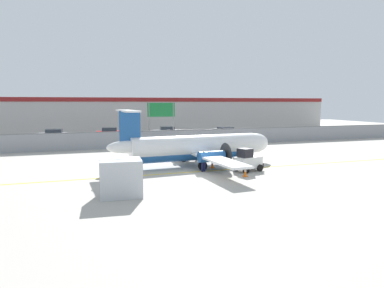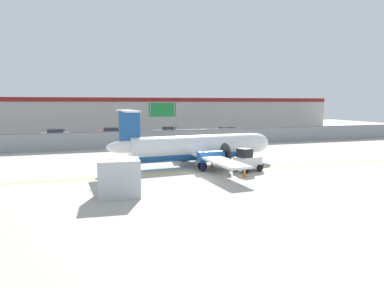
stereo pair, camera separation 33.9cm
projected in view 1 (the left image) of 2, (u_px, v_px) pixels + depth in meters
name	position (u px, v px, depth m)	size (l,w,h in m)	color
ground_plane	(200.00, 172.00, 27.48)	(140.00, 140.00, 0.01)	#ADA89E
perimeter_fence	(156.00, 138.00, 42.42)	(98.00, 0.10, 2.10)	gray
parking_lot_strip	(140.00, 138.00, 53.38)	(98.00, 17.00, 0.12)	#38383A
background_building	(125.00, 114.00, 70.41)	(91.00, 8.10, 6.50)	#BCB7B2
commuter_airplane	(198.00, 147.00, 30.01)	(15.09, 16.07, 4.92)	white
baggage_tug	(248.00, 161.00, 27.54)	(2.54, 1.87, 1.88)	silver
ground_crew_worker	(203.00, 160.00, 27.38)	(0.54, 0.34, 1.70)	#191E4C
cargo_container	(121.00, 178.00, 20.18)	(2.53, 2.16, 2.20)	#B7BCC1
traffic_cone_near_left	(245.00, 172.00, 25.65)	(0.36, 0.36, 0.64)	orange
traffic_cone_near_right	(212.00, 164.00, 29.00)	(0.36, 0.36, 0.64)	orange
parked_car_0	(53.00, 135.00, 49.74)	(4.35, 2.32, 1.58)	gray
parked_car_1	(110.00, 133.00, 52.95)	(4.35, 2.33, 1.58)	red
parked_car_2	(167.00, 131.00, 55.21)	(4.38, 2.40, 1.58)	slate
parked_car_3	(226.00, 132.00, 53.91)	(4.31, 2.24, 1.58)	gray
highway_sign	(161.00, 113.00, 44.01)	(3.60, 0.14, 5.50)	slate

